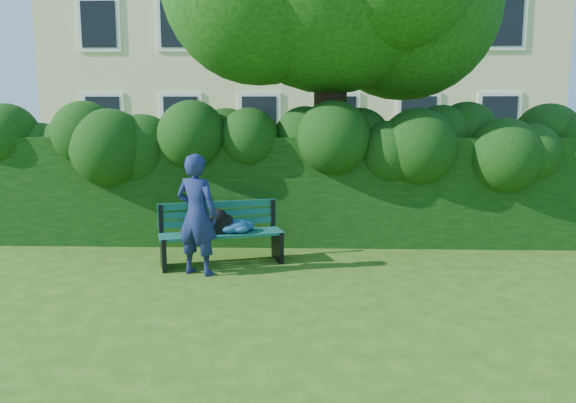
{
  "coord_description": "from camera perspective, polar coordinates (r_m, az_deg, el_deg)",
  "views": [
    {
      "loc": [
        0.27,
        -7.23,
        2.2
      ],
      "look_at": [
        0.0,
        0.6,
        0.95
      ],
      "focal_mm": 35.0,
      "sensor_mm": 36.0,
      "label": 1
    }
  ],
  "objects": [
    {
      "name": "park_bench",
      "position": [
        8.24,
        -6.51,
        -2.91
      ],
      "size": [
        1.85,
        1.08,
        0.89
      ],
      "rotation": [
        0.0,
        0.0,
        0.32
      ],
      "color": "#11564A",
      "rests_on": "ground"
    },
    {
      "name": "man_reading",
      "position": [
        7.68,
        -9.23,
        -1.33
      ],
      "size": [
        0.7,
        0.58,
        1.66
      ],
      "primitive_type": "imported",
      "rotation": [
        0.0,
        0.0,
        2.79
      ],
      "color": "navy",
      "rests_on": "ground"
    },
    {
      "name": "ground",
      "position": [
        7.56,
        -0.16,
        -7.85
      ],
      "size": [
        80.0,
        80.0,
        0.0
      ],
      "primitive_type": "plane",
      "color": "#295712",
      "rests_on": "ground"
    },
    {
      "name": "apartment_building",
      "position": [
        21.55,
        1.31,
        19.2
      ],
      "size": [
        16.0,
        8.08,
        12.0
      ],
      "color": "beige",
      "rests_on": "ground"
    },
    {
      "name": "hedge",
      "position": [
        9.52,
        0.34,
        1.21
      ],
      "size": [
        10.0,
        1.0,
        1.8
      ],
      "color": "black",
      "rests_on": "ground"
    }
  ]
}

